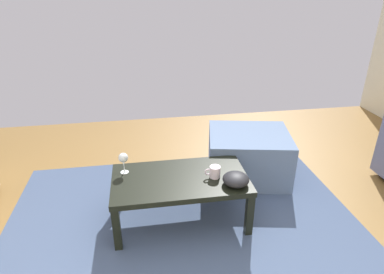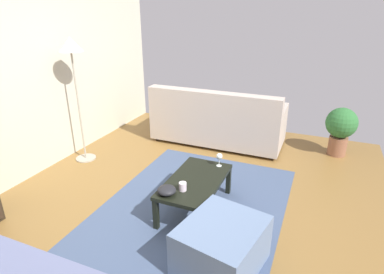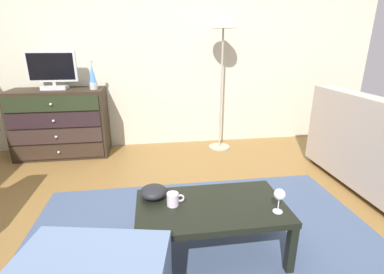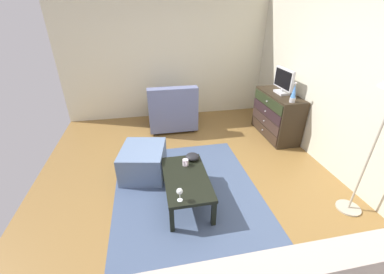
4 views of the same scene
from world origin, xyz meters
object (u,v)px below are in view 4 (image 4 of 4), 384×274
object	(u,v)px
coffee_table	(186,180)
wine_glass	(180,192)
lava_lamp	(294,94)
mug	(185,162)
tv	(284,81)
bowl_decorative	(192,157)
armchair	(172,111)
dresser	(277,115)
ottoman	(143,161)

from	to	relation	value
coffee_table	wine_glass	distance (m)	0.44
lava_lamp	mug	bearing A→B (deg)	-67.69
tv	lava_lamp	bearing A→B (deg)	-8.40
lava_lamp	bowl_decorative	bearing A→B (deg)	-69.78
bowl_decorative	armchair	xyz separation A→B (m)	(-1.81, -0.06, -0.05)
tv	bowl_decorative	world-z (taller)	tv
coffee_table	armchair	xyz separation A→B (m)	(-2.17, 0.09, 0.04)
coffee_table	mug	size ratio (longest dim) A/B	8.43
coffee_table	wine_glass	xyz separation A→B (m)	(0.39, -0.13, 0.16)
dresser	coffee_table	bearing A→B (deg)	-53.46
dresser	armchair	bearing A→B (deg)	-110.34
tv	mug	bearing A→B (deg)	-57.85
armchair	dresser	bearing A→B (deg)	69.66
dresser	wine_glass	xyz separation A→B (m)	(1.86, -2.12, 0.07)
coffee_table	bowl_decorative	world-z (taller)	bowl_decorative
tv	lava_lamp	size ratio (longest dim) A/B	1.68
dresser	tv	bearing A→B (deg)	118.23
lava_lamp	mug	size ratio (longest dim) A/B	2.89
lava_lamp	wine_glass	distance (m)	2.56
bowl_decorative	armchair	distance (m)	1.81
dresser	armchair	xyz separation A→B (m)	(-0.70, -1.89, -0.05)
wine_glass	bowl_decorative	size ratio (longest dim) A/B	0.86
lava_lamp	wine_glass	size ratio (longest dim) A/B	2.10
mug	armchair	distance (m)	1.93
mug	ottoman	size ratio (longest dim) A/B	0.16
ottoman	armchair	bearing A→B (deg)	157.85
coffee_table	dresser	bearing A→B (deg)	126.54
lava_lamp	armchair	xyz separation A→B (m)	(-1.15, -1.85, -0.61)
coffee_table	ottoman	size ratio (longest dim) A/B	1.37
tv	bowl_decorative	distance (m)	2.26
mug	bowl_decorative	size ratio (longest dim) A/B	0.62
tv	armchair	distance (m)	2.15
mug	dresser	bearing A→B (deg)	122.20
dresser	wine_glass	bearing A→B (deg)	-48.72
wine_glass	ottoman	distance (m)	1.17
wine_glass	ottoman	world-z (taller)	wine_glass
wine_glass	tv	bearing A→B (deg)	131.16
dresser	lava_lamp	distance (m)	0.72
tv	armchair	xyz separation A→B (m)	(-0.69, -1.92, -0.69)
wine_glass	coffee_table	bearing A→B (deg)	160.98
dresser	bowl_decorative	xyz separation A→B (m)	(1.10, -1.83, -0.00)
coffee_table	mug	xyz separation A→B (m)	(-0.24, 0.03, 0.09)
dresser	tv	world-z (taller)	tv
lava_lamp	dresser	bearing A→B (deg)	174.40
armchair	ottoman	size ratio (longest dim) A/B	1.33
dresser	coffee_table	size ratio (longest dim) A/B	1.13
coffee_table	armchair	distance (m)	2.17
tv	ottoman	bearing A→B (deg)	-72.45
wine_glass	armchair	distance (m)	2.57
armchair	coffee_table	bearing A→B (deg)	-2.33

